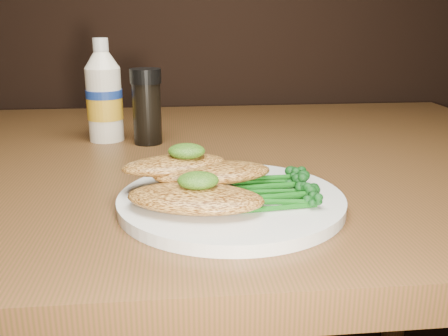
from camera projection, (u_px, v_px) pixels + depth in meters
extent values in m
cylinder|color=silver|center=(231.00, 201.00, 0.54)|extent=(0.24, 0.24, 0.01)
ellipsoid|color=#C5893E|center=(195.00, 198.00, 0.49)|extent=(0.15, 0.11, 0.02)
ellipsoid|color=#C5893E|center=(212.00, 173.00, 0.55)|extent=(0.14, 0.08, 0.02)
ellipsoid|color=#C5893E|center=(174.00, 165.00, 0.55)|extent=(0.13, 0.09, 0.02)
ellipsoid|color=#113508|center=(198.00, 180.00, 0.50)|extent=(0.05, 0.04, 0.02)
ellipsoid|color=#113508|center=(187.00, 151.00, 0.56)|extent=(0.05, 0.05, 0.02)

